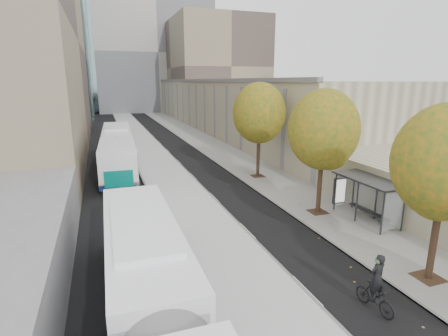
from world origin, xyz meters
name	(u,v)px	position (x,y,z in m)	size (l,w,h in m)	color
bus_platform	(150,153)	(-3.88, 35.00, 0.07)	(4.25, 150.00, 0.15)	silver
sidewalk	(217,149)	(4.12, 35.00, 0.04)	(4.75, 150.00, 0.08)	gray
building_tan	(225,101)	(15.50, 64.00, 4.00)	(18.00, 92.00, 8.00)	gray
building_far_block	(153,54)	(6.00, 96.00, 15.00)	(30.00, 18.00, 30.00)	#B0A9A2
bus_shelter	(371,185)	(5.69, 10.96, 2.19)	(1.90, 4.40, 2.53)	#383A3F
tree_b	(446,162)	(3.60, 5.00, 5.04)	(4.00, 4.00, 6.97)	black
tree_c	(323,130)	(3.60, 13.00, 5.25)	(4.20, 4.20, 7.28)	black
tree_d	(259,113)	(3.60, 22.00, 5.47)	(4.40, 4.40, 7.60)	black
bus_near	(160,327)	(-7.76, 3.73, 1.62)	(2.77, 17.84, 2.97)	white
bus_far	(118,148)	(-7.50, 30.38, 1.75)	(3.65, 19.33, 3.20)	white
cyclist	(376,290)	(-0.02, 4.13, 0.82)	(0.68, 1.77, 2.21)	black
distant_car	(110,128)	(-7.53, 55.36, 0.61)	(1.44, 3.58, 1.22)	white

